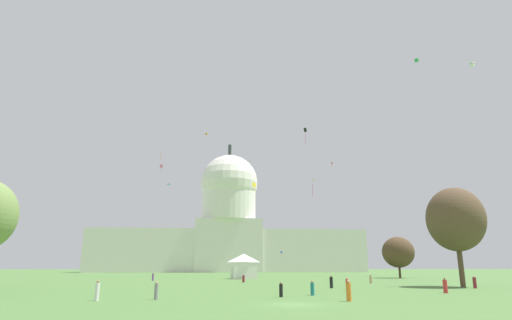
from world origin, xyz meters
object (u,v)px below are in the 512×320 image
at_px(person_teal_mid_right, 312,289).
at_px(person_black_mid_left, 281,290).
at_px(tree_east_near, 398,252).
at_px(kite_pink_mid, 161,166).
at_px(capitol_building, 229,229).
at_px(person_red_mid_center, 347,285).
at_px(person_orange_back_center, 349,291).
at_px(kite_turquoise_mid, 169,185).
at_px(person_tan_edge_east, 371,279).
at_px(person_grey_front_right, 156,291).
at_px(person_black_aisle_center, 331,282).
at_px(kite_cyan_high, 226,175).
at_px(person_maroon_near_tree_east, 475,283).
at_px(kite_lime_mid, 311,182).
at_px(person_red_front_center, 445,286).
at_px(kite_black_high, 305,132).
at_px(kite_white_high, 472,64).
at_px(kite_blue_low, 281,252).
at_px(kite_red_high, 332,164).
at_px(event_tent, 244,266).
at_px(kite_gold_high, 161,155).
at_px(kite_orange_high, 206,134).
at_px(kite_green_high, 417,60).
at_px(person_white_lawn_far_right, 97,291).
at_px(tree_east_mid, 456,219).
at_px(kite_yellow_mid, 254,185).
at_px(person_purple_lawn_far_left, 153,277).

bearing_deg(person_teal_mid_right, person_black_mid_left, 71.29).
xyz_separation_m(tree_east_near, kite_pink_mid, (-64.68, 20.65, 26.44)).
xyz_separation_m(capitol_building, person_red_mid_center, (10.13, -167.96, -21.14)).
relative_size(person_orange_back_center, kite_turquoise_mid, 0.66).
xyz_separation_m(person_tan_edge_east, person_grey_front_right, (-32.72, -34.08, 0.09)).
bearing_deg(person_black_aisle_center, kite_cyan_high, 25.57).
height_order(person_maroon_near_tree_east, person_red_mid_center, person_maroon_near_tree_east).
bearing_deg(kite_cyan_high, kite_lime_mid, 15.85).
bearing_deg(person_maroon_near_tree_east, person_red_front_center, 52.06).
bearing_deg(kite_black_high, person_black_aisle_center, -1.99).
relative_size(kite_white_high, kite_blue_low, 0.32).
bearing_deg(kite_lime_mid, kite_black_high, -154.69).
bearing_deg(tree_east_near, person_grey_front_right, -128.12).
height_order(person_tan_edge_east, person_grey_front_right, person_grey_front_right).
height_order(person_tan_edge_east, kite_red_high, kite_red_high).
height_order(person_red_front_center, kite_white_high, kite_white_high).
xyz_separation_m(person_black_mid_left, kite_black_high, (14.57, 53.40, 34.25)).
distance_m(person_teal_mid_right, kite_lime_mid, 47.50).
distance_m(event_tent, kite_gold_high, 107.66).
bearing_deg(kite_gold_high, kite_pink_mid, -153.99).
xyz_separation_m(kite_turquoise_mid, kite_orange_high, (13.08, 3.69, 21.31)).
xyz_separation_m(person_orange_back_center, kite_lime_mid, (8.42, 49.72, 19.62)).
relative_size(person_orange_back_center, person_grey_front_right, 1.11).
xyz_separation_m(person_maroon_near_tree_east, person_black_mid_left, (-29.16, -14.19, -0.09)).
bearing_deg(event_tent, capitol_building, 83.22).
xyz_separation_m(person_grey_front_right, kite_turquoise_mid, (-12.64, 114.32, 31.39)).
bearing_deg(kite_green_high, kite_orange_high, -163.53).
relative_size(person_tan_edge_east, person_grey_front_right, 0.93).
xyz_separation_m(person_white_lawn_far_right, kite_cyan_high, (13.86, 149.40, 42.57)).
bearing_deg(tree_east_mid, person_orange_back_center, -136.47).
height_order(tree_east_mid, kite_blue_low, tree_east_mid).
height_order(person_grey_front_right, kite_orange_high, kite_orange_high).
bearing_deg(kite_white_high, person_red_front_center, -90.33).
height_order(kite_blue_low, kite_orange_high, kite_orange_high).
distance_m(person_white_lawn_far_right, person_tan_edge_east, 51.49).
xyz_separation_m(capitol_building, person_teal_mid_right, (4.02, -175.66, -21.22)).
distance_m(person_orange_back_center, kite_turquoise_mid, 125.35).
distance_m(person_white_lawn_far_right, kite_orange_high, 130.22).
distance_m(kite_black_high, kite_red_high, 70.94).
bearing_deg(kite_cyan_high, person_black_aisle_center, 12.17).
relative_size(kite_turquoise_mid, kite_cyan_high, 0.84).
distance_m(kite_yellow_mid, kite_red_high, 66.24).
distance_m(person_purple_lawn_far_left, person_orange_back_center, 61.00).
xyz_separation_m(tree_east_near, person_red_mid_center, (-30.90, -54.94, -5.72)).
height_order(person_tan_edge_east, kite_black_high, kite_black_high).
xyz_separation_m(person_tan_edge_east, kite_green_high, (17.62, 9.32, 48.25)).
bearing_deg(tree_east_near, kite_turquoise_mid, 143.98).
height_order(person_orange_back_center, kite_green_high, kite_green_high).
bearing_deg(kite_cyan_high, kite_black_high, 17.36).
height_order(kite_pink_mid, kite_gold_high, kite_gold_high).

